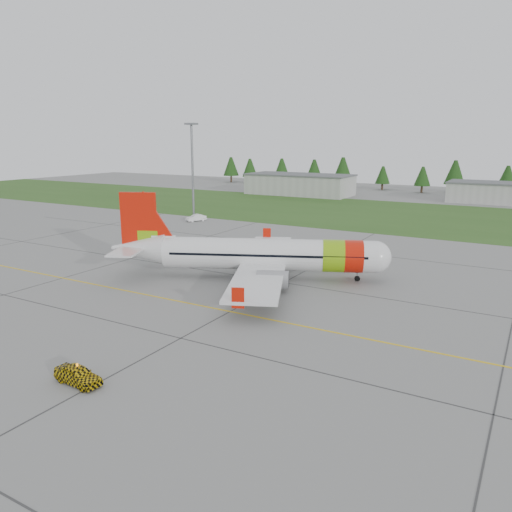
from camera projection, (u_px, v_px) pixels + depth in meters
The scene contains 10 objects.
ground at pixel (99, 318), 48.56m from camera, with size 320.00×320.00×0.00m, color gray.
aircraft at pixel (261, 254), 61.82m from camera, with size 33.22×31.53×10.61m.
follow_me_car at pixel (77, 358), 35.19m from camera, with size 1.59×1.35×3.96m, color yellow.
service_van at pixel (196, 211), 105.23m from camera, with size 1.53×1.45×4.40m, color white.
grass_strip at pixel (364, 213), 117.75m from camera, with size 320.00×50.00×0.03m, color #30561E.
taxi_guideline at pixel (154, 296), 55.31m from camera, with size 120.00×0.25×0.02m, color gold.
hangar_west at pixel (299, 185), 155.25m from camera, with size 32.00×14.00×6.00m, color #A8A8A3.
hangar_east at pixel (496, 193), 135.41m from camera, with size 24.00×12.00×5.20m, color #A8A8A3.
floodlight_mast at pixel (193, 171), 110.73m from camera, with size 0.50×0.50×20.00m, color slate.
treeline at pixel (419, 176), 163.86m from camera, with size 160.00×8.00×10.00m, color #1C3F14, non-canonical shape.
Camera 1 is at (36.10, -32.16, 17.07)m, focal length 35.00 mm.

